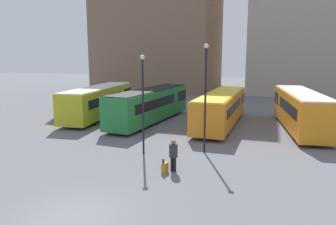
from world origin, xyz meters
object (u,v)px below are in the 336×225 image
Objects in this scene: suitcase at (165,168)px; traveler at (173,152)px; bus_0 at (99,101)px; bus_2 at (221,108)px; bus_1 at (150,104)px; lamp_post_0 at (205,91)px; lamp_post_1 at (143,97)px; bus_3 at (301,109)px.

traveler is at bearing -28.94° from suitcase.
bus_0 reaches higher than bus_2.
lamp_post_0 is (6.59, -7.93, 2.23)m from bus_1.
bus_1 is 10.55m from lamp_post_0.
lamp_post_0 is 3.78m from lamp_post_1.
lamp_post_1 reaches higher than bus_1.
lamp_post_1 reaches higher than bus_0.
traveler is 0.26× the size of lamp_post_0.
traveler is at bearing -42.39° from lamp_post_1.
lamp_post_0 is (1.21, 4.17, 3.57)m from suitcase.
bus_1 is 1.85× the size of lamp_post_0.
bus_1 is 1.02× the size of bus_2.
traveler is (11.24, -12.21, -0.61)m from bus_0.
traveler is (-6.95, -12.48, -0.67)m from bus_3.
bus_3 is at bearing 46.34° from lamp_post_1.
bus_3 is (18.19, 0.28, 0.06)m from bus_0.
traveler is 2.18× the size of suitcase.
lamp_post_0 is (-6.09, -8.70, 2.16)m from bus_3.
bus_2 is (6.32, 0.48, -0.08)m from bus_1.
lamp_post_1 is (-3.51, -1.36, -0.34)m from lamp_post_0.
bus_3 reaches higher than bus_2.
bus_0 is 11.82m from bus_2.
traveler is 0.29× the size of lamp_post_1.
bus_3 is 14.86m from suitcase.
bus_3 is at bearing -86.06° from bus_2.
lamp_post_0 is at bearing -130.39° from bus_0.
suitcase is (10.90, -12.59, -1.35)m from bus_0.
traveler is at bearing -142.90° from bus_0.
lamp_post_1 is at bearing 52.05° from suitcase.
lamp_post_0 is at bearing -176.78° from bus_2.
bus_1 is at bearing 108.34° from lamp_post_1.
lamp_post_1 is at bearing -156.39° from bus_1.
bus_3 is 14.03m from lamp_post_1.
suitcase is 5.62m from lamp_post_0.
bus_0 is at bearing 53.48° from suitcase.
traveler is 4.37m from lamp_post_1.
bus_3 is (12.69, 0.77, 0.07)m from bus_1.
lamp_post_1 is (8.59, -9.79, 1.88)m from bus_0.
traveler is at bearing -148.66° from bus_1.
bus_1 reaches higher than suitcase.
bus_0 is 16.71m from suitcase.
bus_3 is 1.79× the size of lamp_post_0.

